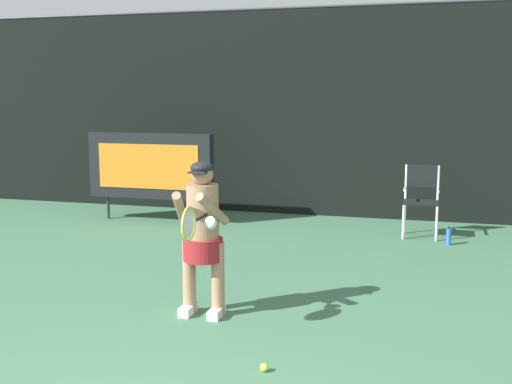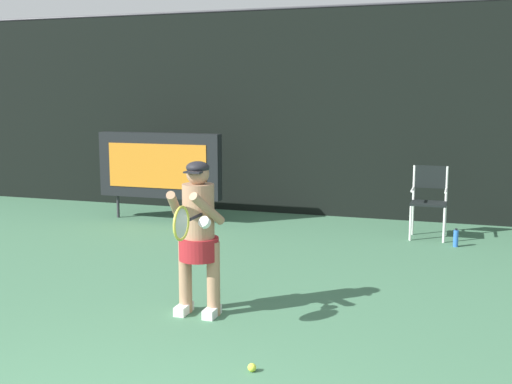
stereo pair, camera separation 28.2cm
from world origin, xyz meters
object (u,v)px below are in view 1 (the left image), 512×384
(scoreboard, at_px, (150,166))
(water_bottle, at_px, (449,237))
(umpire_chair, at_px, (421,196))
(tennis_racket, at_px, (190,223))
(tennis_player, at_px, (203,232))
(tennis_ball_loose, at_px, (264,368))

(scoreboard, relative_size, water_bottle, 8.30)
(umpire_chair, height_order, tennis_racket, tennis_racket)
(tennis_player, bearing_deg, umpire_chair, 64.93)
(water_bottle, distance_m, tennis_player, 4.45)
(umpire_chair, xyz_separation_m, tennis_racket, (-1.87, -4.73, 0.41))
(tennis_racket, height_order, tennis_ball_loose, tennis_racket)
(water_bottle, bearing_deg, tennis_ball_loose, -106.80)
(umpire_chair, xyz_separation_m, tennis_player, (-1.96, -4.18, 0.22))
(tennis_player, distance_m, tennis_ball_loose, 1.64)
(water_bottle, distance_m, tennis_racket, 4.91)
(umpire_chair, height_order, tennis_player, tennis_player)
(scoreboard, xyz_separation_m, tennis_racket, (2.58, -4.67, 0.08))
(scoreboard, height_order, water_bottle, scoreboard)
(scoreboard, height_order, tennis_ball_loose, scoreboard)
(tennis_racket, bearing_deg, water_bottle, 51.33)
(scoreboard, relative_size, umpire_chair, 2.04)
(tennis_ball_loose, bearing_deg, tennis_player, 129.83)
(water_bottle, height_order, tennis_player, tennis_player)
(scoreboard, height_order, tennis_racket, scoreboard)
(tennis_ball_loose, bearing_deg, water_bottle, 73.20)
(umpire_chair, relative_size, tennis_player, 0.71)
(scoreboard, bearing_deg, tennis_ball_loose, -56.88)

